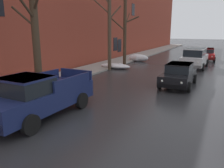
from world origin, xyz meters
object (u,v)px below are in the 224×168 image
object	(u,v)px
sedan_red_parked_far_down_block	(207,54)
pickup_truck_darkblue_approaching_near_lane	(38,96)
sedan_black_parked_kerbside_close	(179,74)
bare_tree_second_along_sidewalk	(35,31)
suv_white_parked_kerbside_mid	(195,57)
bare_tree_mid_block	(109,26)
bare_tree_far_down_block	(125,31)

from	to	relation	value
sedan_red_parked_far_down_block	pickup_truck_darkblue_approaching_near_lane	bearing A→B (deg)	-101.99
sedan_black_parked_kerbside_close	sedan_red_parked_far_down_block	xyz separation A→B (m)	(0.57, 14.11, -0.00)
pickup_truck_darkblue_approaching_near_lane	sedan_black_parked_kerbside_close	xyz separation A→B (m)	(4.09, 7.85, -0.13)
bare_tree_second_along_sidewalk	suv_white_parked_kerbside_mid	xyz separation A→B (m)	(6.58, 13.16, -2.43)
suv_white_parked_kerbside_mid	sedan_red_parked_far_down_block	bearing A→B (deg)	84.77
bare_tree_second_along_sidewalk	bare_tree_mid_block	size ratio (longest dim) A/B	0.90
bare_tree_far_down_block	suv_white_parked_kerbside_mid	distance (m)	7.14
pickup_truck_darkblue_approaching_near_lane	suv_white_parked_kerbside_mid	world-z (taller)	suv_white_parked_kerbside_mid
bare_tree_mid_block	bare_tree_second_along_sidewalk	bearing A→B (deg)	-89.38
sedan_red_parked_far_down_block	bare_tree_mid_block	bearing A→B (deg)	-123.91
sedan_black_parked_kerbside_close	suv_white_parked_kerbside_mid	world-z (taller)	suv_white_parked_kerbside_mid
bare_tree_mid_block	sedan_black_parked_kerbside_close	bearing A→B (deg)	-26.63
bare_tree_far_down_block	suv_white_parked_kerbside_mid	world-z (taller)	bare_tree_far_down_block
bare_tree_second_along_sidewalk	sedan_red_parked_far_down_block	distance (m)	20.82
bare_tree_second_along_sidewalk	sedan_black_parked_kerbside_close	size ratio (longest dim) A/B	1.59
bare_tree_second_along_sidewalk	sedan_black_parked_kerbside_close	distance (m)	8.84
sedan_black_parked_kerbside_close	sedan_red_parked_far_down_block	world-z (taller)	same
bare_tree_far_down_block	sedan_red_parked_far_down_block	world-z (taller)	bare_tree_far_down_block
sedan_black_parked_kerbside_close	sedan_red_parked_far_down_block	distance (m)	14.12
bare_tree_far_down_block	pickup_truck_darkblue_approaching_near_lane	xyz separation A→B (m)	(2.52, -14.50, -2.52)
sedan_red_parked_far_down_block	bare_tree_second_along_sidewalk	bearing A→B (deg)	-110.24
bare_tree_mid_block	pickup_truck_darkblue_approaching_near_lane	size ratio (longest dim) A/B	1.45
bare_tree_far_down_block	sedan_red_parked_far_down_block	size ratio (longest dim) A/B	1.65
bare_tree_second_along_sidewalk	pickup_truck_darkblue_approaching_near_lane	world-z (taller)	bare_tree_second_along_sidewalk
pickup_truck_darkblue_approaching_near_lane	sedan_black_parked_kerbside_close	size ratio (longest dim) A/B	1.22
suv_white_parked_kerbside_mid	sedan_red_parked_far_down_block	distance (m)	6.25
bare_tree_second_along_sidewalk	sedan_red_parked_far_down_block	xyz separation A→B (m)	(7.14, 19.38, -2.67)
bare_tree_far_down_block	pickup_truck_darkblue_approaching_near_lane	world-z (taller)	bare_tree_far_down_block
bare_tree_far_down_block	sedan_red_parked_far_down_block	xyz separation A→B (m)	(7.18, 7.45, -2.65)
bare_tree_mid_block	bare_tree_far_down_block	size ratio (longest dim) A/B	1.10
sedan_red_parked_far_down_block	sedan_black_parked_kerbside_close	bearing A→B (deg)	-92.33
bare_tree_second_along_sidewalk	bare_tree_mid_block	distance (m)	8.62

